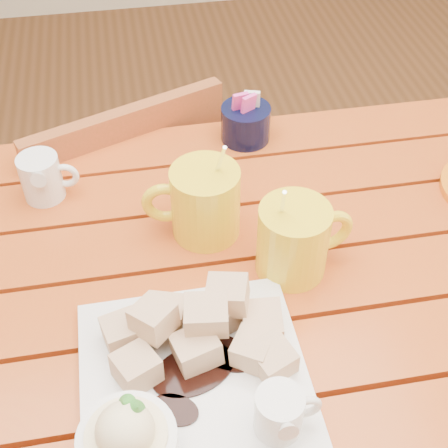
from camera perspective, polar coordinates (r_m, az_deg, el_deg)
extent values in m
cube|color=#A52C15|center=(0.79, -0.43, -13.65)|extent=(1.20, 0.11, 0.03)
cube|color=#A52C15|center=(0.86, -1.75, -7.26)|extent=(1.20, 0.11, 0.03)
cube|color=#A52C15|center=(0.93, -2.85, -1.84)|extent=(1.20, 0.11, 0.03)
cube|color=#A52C15|center=(1.02, -3.77, 2.75)|extent=(1.20, 0.11, 0.03)
cube|color=#A52C15|center=(1.10, -4.55, 6.62)|extent=(1.20, 0.11, 0.03)
cube|color=#A52C15|center=(1.15, -4.50, 4.97)|extent=(1.12, 0.04, 0.08)
cylinder|color=#A52C15|center=(1.50, 17.59, -2.60)|extent=(0.06, 0.06, 0.72)
cube|color=white|center=(0.76, -2.68, -14.15)|extent=(0.27, 0.27, 0.02)
cube|color=#BB6F39|center=(0.75, -8.02, -12.90)|extent=(0.06, 0.06, 0.04)
cube|color=#BB6F39|center=(0.75, -1.62, -8.33)|extent=(0.05, 0.05, 0.04)
cube|color=#BB6F39|center=(0.79, -5.35, -8.22)|extent=(0.06, 0.06, 0.04)
cube|color=#BB6F39|center=(0.78, -9.25, -9.86)|extent=(0.06, 0.06, 0.04)
cube|color=#BB6F39|center=(0.75, 2.63, -11.43)|extent=(0.07, 0.07, 0.04)
cube|color=#BB6F39|center=(0.75, -2.55, -11.37)|extent=(0.06, 0.06, 0.04)
cube|color=#BB6F39|center=(0.75, 4.43, -12.10)|extent=(0.06, 0.06, 0.04)
cube|color=#BB6F39|center=(0.79, -0.48, -8.12)|extent=(0.06, 0.06, 0.04)
cube|color=#BB6F39|center=(0.78, 3.56, -9.08)|extent=(0.05, 0.05, 0.04)
cube|color=#BB6F39|center=(0.75, -6.48, -8.59)|extent=(0.07, 0.07, 0.04)
cube|color=#BB6F39|center=(0.76, 0.33, -6.51)|extent=(0.06, 0.06, 0.04)
cylinder|color=white|center=(0.70, -8.73, -19.38)|extent=(0.11, 0.11, 0.04)
cylinder|color=beige|center=(0.69, -8.84, -18.96)|extent=(0.09, 0.09, 0.03)
sphere|color=beige|center=(0.67, -9.03, -18.18)|extent=(0.06, 0.06, 0.06)
cone|color=#35892C|center=(0.65, -8.03, -16.40)|extent=(0.03, 0.04, 0.03)
cone|color=#35892C|center=(0.66, -9.02, -15.86)|extent=(0.03, 0.03, 0.02)
cylinder|color=white|center=(0.70, 5.02, -16.79)|extent=(0.05, 0.05, 0.06)
cylinder|color=black|center=(0.68, 5.16, -15.78)|extent=(0.04, 0.04, 0.01)
cone|color=white|center=(0.67, 5.71, -17.87)|extent=(0.02, 0.02, 0.03)
torus|color=white|center=(0.71, 7.54, -16.25)|extent=(0.04, 0.01, 0.04)
cylinder|color=yellow|center=(0.89, -1.70, 2.00)|extent=(0.10, 0.10, 0.11)
cylinder|color=black|center=(0.86, -1.77, 4.28)|extent=(0.08, 0.08, 0.01)
torus|color=yellow|center=(0.90, -5.39, 1.92)|extent=(0.07, 0.03, 0.07)
cylinder|color=silver|center=(0.88, -0.80, 4.48)|extent=(0.02, 0.07, 0.14)
cylinder|color=yellow|center=(0.85, 6.30, -1.49)|extent=(0.10, 0.10, 0.11)
cylinder|color=black|center=(0.81, 6.55, 0.74)|extent=(0.08, 0.08, 0.01)
torus|color=yellow|center=(0.87, 9.70, -0.59)|extent=(0.07, 0.03, 0.07)
cylinder|color=silver|center=(0.82, 5.22, 0.73)|extent=(0.02, 0.07, 0.14)
cylinder|color=white|center=(1.00, -16.37, 4.11)|extent=(0.06, 0.06, 0.07)
cylinder|color=white|center=(0.98, -16.76, 5.59)|extent=(0.05, 0.05, 0.01)
cone|color=white|center=(0.96, -16.73, 4.10)|extent=(0.03, 0.03, 0.03)
torus|color=white|center=(1.00, -14.30, 4.47)|extent=(0.04, 0.02, 0.04)
cylinder|color=black|center=(1.09, 1.99, 9.19)|extent=(0.09, 0.09, 0.06)
cube|color=#F342AA|center=(1.06, 1.47, 10.97)|extent=(0.03, 0.02, 0.04)
cube|color=white|center=(1.07, 2.57, 11.17)|extent=(0.03, 0.02, 0.04)
cube|color=#F342AA|center=(1.06, 2.24, 10.77)|extent=(0.03, 0.02, 0.04)
cube|color=brown|center=(1.48, -10.15, 0.14)|extent=(0.49, 0.49, 0.03)
cylinder|color=brown|center=(1.77, -6.71, 0.46)|extent=(0.03, 0.03, 0.38)
cylinder|color=brown|center=(1.71, -16.47, -3.48)|extent=(0.03, 0.03, 0.38)
cylinder|color=brown|center=(1.57, -1.39, -6.56)|extent=(0.03, 0.03, 0.38)
cylinder|color=brown|center=(1.50, -12.35, -11.41)|extent=(0.03, 0.03, 0.38)
cube|color=brown|center=(1.22, -8.12, 2.49)|extent=(0.36, 0.16, 0.40)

